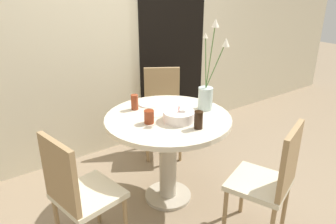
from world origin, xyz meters
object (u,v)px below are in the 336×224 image
at_px(drink_glass_1, 135,102).
at_px(drink_glass_2, 149,117).
at_px(flower_vase, 207,89).
at_px(birthday_cake, 179,116).
at_px(chair_far_back, 162,106).
at_px(chair_left_flank, 77,190).
at_px(drink_glass_0, 198,120).
at_px(chair_near_front, 271,177).
at_px(side_plate, 149,104).

height_order(drink_glass_1, drink_glass_2, drink_glass_1).
xyz_separation_m(flower_vase, drink_glass_1, (-0.49, 0.35, -0.12)).
bearing_deg(birthday_cake, chair_far_back, 63.09).
relative_size(chair_left_flank, drink_glass_0, 6.90).
bearing_deg(drink_glass_0, drink_glass_2, 130.03).
bearing_deg(chair_far_back, birthday_cake, -85.27).
relative_size(birthday_cake, drink_glass_0, 1.84).
xyz_separation_m(flower_vase, drink_glass_0, (-0.29, -0.24, -0.12)).
xyz_separation_m(chair_far_back, flower_vase, (-0.10, -0.80, 0.44)).
bearing_deg(chair_near_front, birthday_cake, -88.46).
bearing_deg(birthday_cake, flower_vase, 8.42).
bearing_deg(side_plate, chair_left_flank, -151.65).
bearing_deg(drink_glass_1, drink_glass_0, -72.11).
bearing_deg(drink_glass_1, side_plate, 6.19).
relative_size(side_plate, drink_glass_2, 1.75).
relative_size(chair_near_front, flower_vase, 1.23).
bearing_deg(drink_glass_2, chair_left_flank, -167.56).
bearing_deg(flower_vase, chair_far_back, 82.80).
bearing_deg(drink_glass_1, chair_far_back, 37.01).
height_order(side_plate, drink_glass_0, drink_glass_0).
height_order(side_plate, drink_glass_1, drink_glass_1).
distance_m(drink_glass_0, drink_glass_2, 0.38).
height_order(chair_left_flank, flower_vase, flower_vase).
xyz_separation_m(chair_near_front, flower_vase, (0.04, 0.74, 0.44)).
relative_size(chair_near_front, birthday_cake, 3.76).
xyz_separation_m(chair_far_back, drink_glass_1, (-0.59, -0.44, 0.32)).
height_order(drink_glass_0, drink_glass_1, drink_glass_0).
distance_m(chair_left_flank, side_plate, 1.01).
relative_size(chair_left_flank, side_plate, 5.15).
height_order(chair_far_back, drink_glass_0, chair_far_back).
distance_m(flower_vase, drink_glass_2, 0.56).
bearing_deg(flower_vase, drink_glass_2, 174.64).
distance_m(chair_left_flank, birthday_cake, 0.92).
distance_m(chair_near_front, drink_glass_0, 0.64).
bearing_deg(drink_glass_2, side_plate, 57.32).
relative_size(chair_far_back, birthday_cake, 3.76).
xyz_separation_m(birthday_cake, flower_vase, (0.33, 0.05, 0.14)).
xyz_separation_m(chair_far_back, drink_glass_0, (-0.39, -1.04, 0.32)).
relative_size(chair_far_back, side_plate, 5.15).
xyz_separation_m(chair_left_flank, birthday_cake, (0.87, 0.05, 0.29)).
bearing_deg(side_plate, drink_glass_1, -173.81).
xyz_separation_m(birthday_cake, drink_glass_1, (-0.16, 0.40, 0.02)).
xyz_separation_m(flower_vase, side_plate, (-0.33, 0.37, -0.18)).
distance_m(chair_far_back, drink_glass_2, 1.03).
bearing_deg(chair_far_back, drink_glass_2, -98.89).
distance_m(birthday_cake, side_plate, 0.42).
distance_m(chair_left_flank, chair_near_front, 1.32).
bearing_deg(side_plate, chair_near_front, -75.45).
height_order(birthday_cake, side_plate, birthday_cake).
xyz_separation_m(chair_far_back, side_plate, (-0.43, -0.43, 0.26)).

